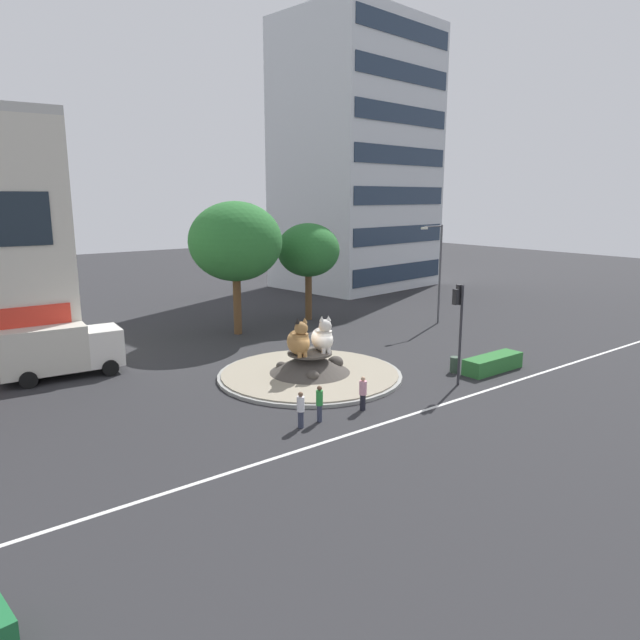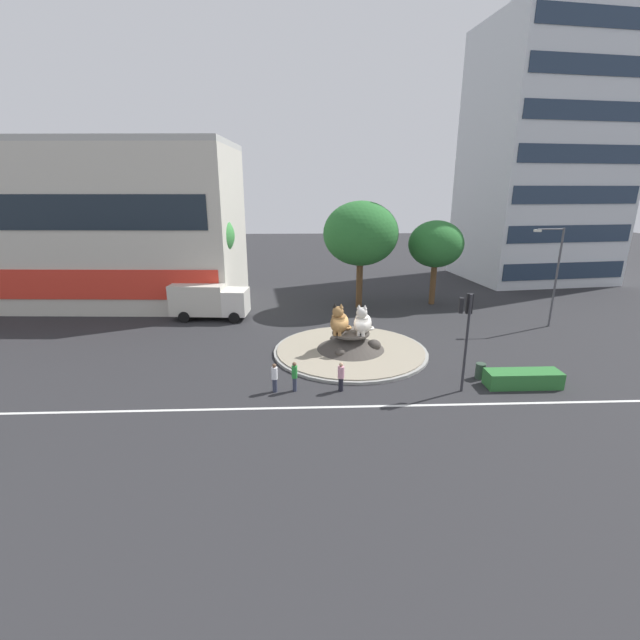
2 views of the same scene
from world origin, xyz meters
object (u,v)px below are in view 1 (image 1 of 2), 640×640
second_tree_near_tower (25,256)px  pedestrian_pink_shirt (363,392)px  delivery_box_truck (59,349)px  litter_bin (455,365)px  pedestrian_green_shirt (319,402)px  cat_statue_tabby (299,341)px  broadleaf_tree_behind_island (308,250)px  pedestrian_white_shirt (301,409)px  third_tree_left (235,242)px  cat_statue_white (323,338)px  streetlight_arm (438,267)px  traffic_light_mast (459,313)px  office_tower (356,158)px

second_tree_near_tower → pedestrian_pink_shirt: bearing=-58.6°
delivery_box_truck → litter_bin: delivery_box_truck is taller
pedestrian_green_shirt → cat_statue_tabby: bearing=0.4°
broadleaf_tree_behind_island → delivery_box_truck: bearing=-168.6°
litter_bin → pedestrian_white_shirt: bearing=-173.9°
second_tree_near_tower → pedestrian_green_shirt: bearing=-64.9°
cat_statue_tabby → pedestrian_green_shirt: bearing=-10.7°
third_tree_left → litter_bin: third_tree_left is taller
third_tree_left → litter_bin: (4.98, -15.89, -6.22)m
cat_statue_white → pedestrian_white_shirt: 7.78m
streetlight_arm → litter_bin: (-9.11, -9.44, -4.02)m
broadleaf_tree_behind_island → pedestrian_green_shirt: bearing=-125.3°
third_tree_left → pedestrian_green_shirt: third_tree_left is taller
cat_statue_tabby → broadleaf_tree_behind_island: 16.25m
pedestrian_pink_shirt → litter_bin: size_ratio=1.81×
traffic_light_mast → pedestrian_pink_shirt: (-6.44, 0.18, -3.05)m
pedestrian_pink_shirt → traffic_light_mast: bearing=-71.5°
pedestrian_green_shirt → office_tower: bearing=-15.4°
cat_statue_white → pedestrian_pink_shirt: (-1.87, -5.46, -1.30)m
third_tree_left → litter_bin: size_ratio=10.55×
office_tower → broadleaf_tree_behind_island: 21.02m
cat_statue_tabby → second_tree_near_tower: (-10.81, 11.53, 4.33)m
broadleaf_tree_behind_island → second_tree_near_tower: 20.71m
second_tree_near_tower → broadleaf_tree_behind_island: bearing=2.6°
second_tree_near_tower → pedestrian_pink_shirt: 20.85m
third_tree_left → pedestrian_white_shirt: bearing=-111.4°
second_tree_near_tower → pedestrian_green_shirt: (7.97, -17.05, -5.62)m
office_tower → third_tree_left: size_ratio=2.91×
traffic_light_mast → third_tree_left: (-3.28, 17.36, 2.76)m
office_tower → broadleaf_tree_behind_island: bearing=-149.2°
office_tower → delivery_box_truck: size_ratio=4.28×
cat_statue_white → broadleaf_tree_behind_island: size_ratio=0.28×
cat_statue_tabby → pedestrian_green_shirt: (-2.85, -5.52, -1.28)m
pedestrian_pink_shirt → pedestrian_green_shirt: size_ratio=0.98×
cat_statue_white → broadleaf_tree_behind_island: broadleaf_tree_behind_island is taller
second_tree_near_tower → pedestrian_green_shirt: size_ratio=5.25×
office_tower → cat_statue_tabby: bearing=-142.9°
streetlight_arm → pedestrian_pink_shirt: bearing=29.0°
pedestrian_white_shirt → broadleaf_tree_behind_island: bearing=146.8°
third_tree_left → pedestrian_white_shirt: (-6.72, -17.15, -5.81)m
cat_statue_tabby → second_tree_near_tower: 16.39m
traffic_light_mast → streetlight_arm: bearing=-34.8°
streetlight_arm → litter_bin: streetlight_arm is taller
pedestrian_white_shirt → office_tower: bearing=140.0°
pedestrian_pink_shirt → delivery_box_truck: delivery_box_truck is taller
pedestrian_white_shirt → pedestrian_green_shirt: bearing=97.2°
cat_statue_white → delivery_box_truck: bearing=-108.7°
pedestrian_pink_shirt → pedestrian_green_shirt: pedestrian_green_shirt is taller
broadleaf_tree_behind_island → second_tree_near_tower: bearing=-177.4°
pedestrian_pink_shirt → pedestrian_green_shirt: 2.49m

